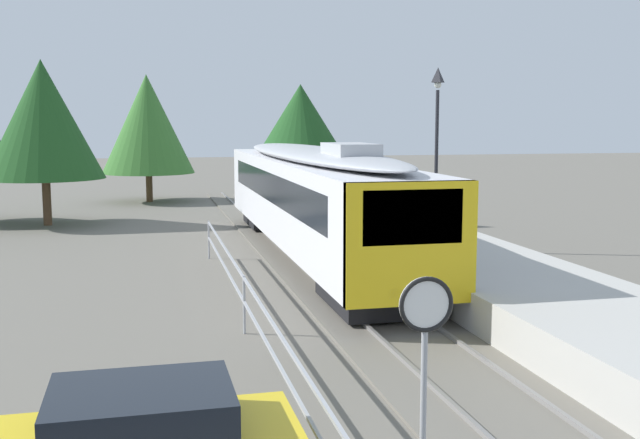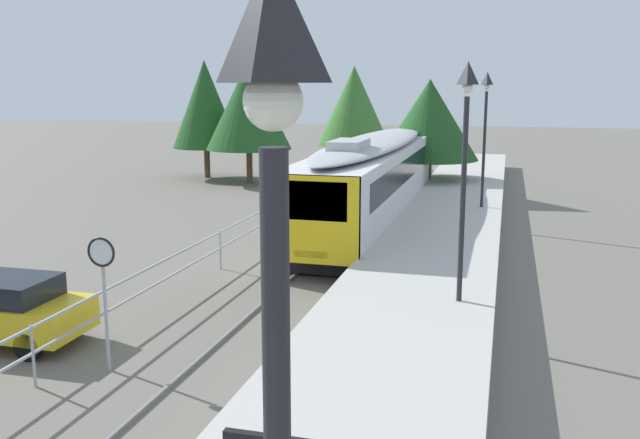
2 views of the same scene
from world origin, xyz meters
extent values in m
plane|color=#6B665B|center=(-3.00, 22.00, 0.00)|extent=(160.00, 160.00, 0.00)
cube|color=#6B665B|center=(0.00, 22.00, 0.03)|extent=(3.20, 60.00, 0.06)
cube|color=slate|center=(-0.72, 22.00, 0.10)|extent=(0.08, 60.00, 0.08)
cube|color=slate|center=(0.72, 22.00, 0.10)|extent=(0.08, 60.00, 0.08)
cube|color=silver|center=(0.00, 29.45, 1.96)|extent=(2.80, 19.17, 2.55)
cube|color=yellow|center=(0.00, 19.97, 1.96)|extent=(2.80, 0.24, 2.55)
cube|color=black|center=(0.00, 19.89, 2.53)|extent=(2.13, 0.08, 1.12)
cube|color=black|center=(0.00, 29.45, 2.37)|extent=(2.82, 16.10, 0.92)
ellipsoid|color=#B2B5BA|center=(0.00, 29.45, 3.42)|extent=(2.69, 18.40, 0.44)
cube|color=#B2B5BA|center=(0.00, 24.66, 3.70)|extent=(1.10, 2.20, 0.36)
cube|color=#EAE5C6|center=(0.00, 19.90, 0.97)|extent=(1.00, 0.10, 0.20)
cube|color=black|center=(0.00, 22.27, 0.42)|extent=(2.24, 3.20, 0.55)
cube|color=black|center=(0.00, 36.64, 0.42)|extent=(2.24, 3.20, 0.55)
cube|color=#B7B5AD|center=(3.25, 22.00, 0.45)|extent=(3.90, 60.00, 0.90)
pyramid|color=#232328|center=(4.39, 4.00, 6.00)|extent=(0.34, 0.34, 0.50)
sphere|color=silver|center=(4.39, 4.00, 5.68)|extent=(0.24, 0.24, 0.24)
cylinder|color=#232328|center=(4.39, 16.80, 3.20)|extent=(0.12, 0.12, 4.60)
pyramid|color=#232328|center=(4.39, 16.80, 6.00)|extent=(0.34, 0.34, 0.50)
sphere|color=silver|center=(4.39, 16.80, 5.68)|extent=(0.24, 0.24, 0.24)
cylinder|color=#232328|center=(4.39, 29.61, 3.20)|extent=(0.12, 0.12, 4.60)
pyramid|color=#232328|center=(4.39, 29.61, 6.00)|extent=(0.34, 0.34, 0.50)
sphere|color=silver|center=(4.39, 29.61, 5.68)|extent=(0.24, 0.24, 0.24)
cylinder|color=#9EA0A5|center=(-2.35, 13.07, 1.10)|extent=(0.07, 0.07, 2.20)
cylinder|color=white|center=(-2.35, 13.05, 2.50)|extent=(0.60, 0.03, 0.60)
torus|color=black|center=(-2.35, 13.04, 2.50)|extent=(0.61, 0.05, 0.61)
cube|color=#9EA0A5|center=(-3.30, 12.00, 1.20)|extent=(0.05, 36.00, 0.05)
cube|color=#9EA0A5|center=(-3.30, 12.00, 0.69)|extent=(0.05, 36.00, 0.05)
cylinder|color=#9EA0A5|center=(-3.30, 12.00, 0.62)|extent=(0.06, 0.06, 1.25)
cylinder|color=#9EA0A5|center=(-3.30, 21.00, 0.62)|extent=(0.06, 0.06, 1.25)
cylinder|color=#9EA0A5|center=(-3.30, 30.00, 0.62)|extent=(0.06, 0.06, 1.25)
cube|color=black|center=(-5.35, 13.85, 1.28)|extent=(2.01, 1.57, 0.50)
cylinder|color=black|center=(-4.27, 13.08, 0.31)|extent=(0.62, 0.21, 0.62)
cylinder|color=black|center=(-4.29, 14.64, 0.31)|extent=(0.62, 0.21, 0.62)
cylinder|color=brown|center=(1.32, 37.56, 0.96)|extent=(0.36, 0.36, 1.93)
cone|color=#1E4C1E|center=(1.32, 37.56, 3.99)|extent=(5.16, 5.16, 4.12)
cylinder|color=brown|center=(-5.09, 48.55, 0.80)|extent=(0.36, 0.36, 1.61)
cone|color=#38702D|center=(-5.09, 48.55, 4.33)|extent=(5.08, 5.08, 5.44)
cylinder|color=brown|center=(-12.89, 41.24, 0.95)|extent=(0.36, 0.36, 1.89)
cone|color=#1E4C1E|center=(-12.89, 41.24, 4.58)|extent=(4.16, 4.16, 5.37)
cylinder|color=brown|center=(-9.44, 39.64, 1.01)|extent=(0.36, 0.36, 2.02)
cone|color=#1E4C1E|center=(-9.44, 39.64, 4.55)|extent=(5.04, 5.04, 5.06)
camera|label=1|loc=(-5.22, 5.73, 4.43)|focal=42.01mm
camera|label=2|loc=(5.29, 1.40, 5.74)|focal=38.73mm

